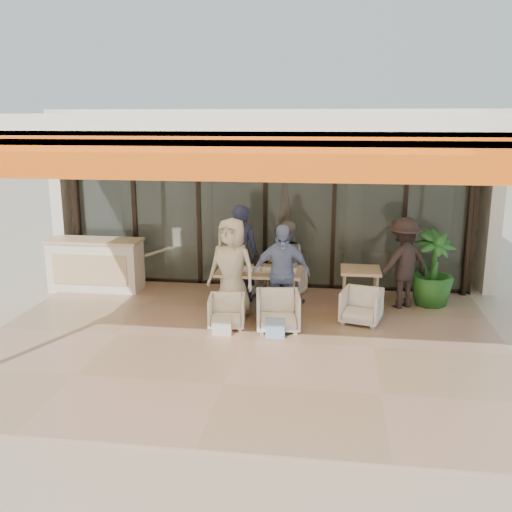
{
  "coord_description": "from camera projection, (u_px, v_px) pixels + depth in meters",
  "views": [
    {
      "loc": [
        1.33,
        -8.12,
        3.36
      ],
      "look_at": [
        0.1,
        0.9,
        1.15
      ],
      "focal_mm": 40.0,
      "sensor_mm": 36.0,
      "label": 1
    }
  ],
  "objects": [
    {
      "name": "interior_block",
      "position": [
        278.0,
        167.0,
        13.38
      ],
      "size": [
        9.05,
        3.62,
        3.52
      ],
      "color": "silver",
      "rests_on": "ground"
    },
    {
      "name": "diner_navy",
      "position": [
        240.0,
        254.0,
        10.53
      ],
      "size": [
        0.69,
        0.47,
        1.84
      ],
      "primitive_type": "imported",
      "rotation": [
        0.0,
        0.0,
        3.1
      ],
      "color": "#1A1C39",
      "rests_on": "ground"
    },
    {
      "name": "diner_cream",
      "position": [
        232.0,
        269.0,
        9.67
      ],
      "size": [
        0.97,
        0.78,
        1.74
      ],
      "primitive_type": "imported",
      "rotation": [
        0.0,
        0.0,
        -0.29
      ],
      "color": "beige",
      "rests_on": "ground"
    },
    {
      "name": "standing_woman",
      "position": [
        403.0,
        263.0,
        10.17
      ],
      "size": [
        1.24,
        1.1,
        1.66
      ],
      "primitive_type": "imported",
      "rotation": [
        0.0,
        0.0,
        3.71
      ],
      "color": "black",
      "rests_on": "ground"
    },
    {
      "name": "host_counter",
      "position": [
        96.0,
        264.0,
        11.31
      ],
      "size": [
        1.85,
        0.65,
        1.04
      ],
      "color": "silver",
      "rests_on": "ground"
    },
    {
      "name": "side_chair",
      "position": [
        361.0,
        305.0,
        9.52
      ],
      "size": [
        0.76,
        0.73,
        0.65
      ],
      "primitive_type": "imported",
      "rotation": [
        0.0,
        0.0,
        -0.26
      ],
      "color": "white",
      "rests_on": "ground"
    },
    {
      "name": "side_table",
      "position": [
        360.0,
        275.0,
        10.17
      ],
      "size": [
        0.7,
        0.7,
        0.74
      ],
      "color": "tan",
      "rests_on": "ground"
    },
    {
      "name": "chair_near_right",
      "position": [
        278.0,
        309.0,
        9.2
      ],
      "size": [
        0.77,
        0.74,
        0.71
      ],
      "primitive_type": "imported",
      "rotation": [
        0.0,
        0.0,
        0.14
      ],
      "color": "white",
      "rests_on": "ground"
    },
    {
      "name": "terrace_structure",
      "position": [
        237.0,
        126.0,
        7.77
      ],
      "size": [
        8.0,
        6.0,
        3.4
      ],
      "color": "silver",
      "rests_on": "ground"
    },
    {
      "name": "terrace_floor",
      "position": [
        242.0,
        341.0,
        8.79
      ],
      "size": [
        8.0,
        6.0,
        0.01
      ],
      "primitive_type": "cube",
      "color": "tan",
      "rests_on": "ground"
    },
    {
      "name": "potted_palm",
      "position": [
        432.0,
        269.0,
        10.32
      ],
      "size": [
        1.07,
        1.07,
        1.41
      ],
      "primitive_type": "imported",
      "rotation": [
        0.0,
        0.0,
        0.52
      ],
      "color": "#1E5919",
      "rests_on": "ground"
    },
    {
      "name": "chair_near_left",
      "position": [
        227.0,
        310.0,
        9.32
      ],
      "size": [
        0.64,
        0.61,
        0.6
      ],
      "primitive_type": "imported",
      "rotation": [
        0.0,
        0.0,
        0.12
      ],
      "color": "white",
      "rests_on": "ground"
    },
    {
      "name": "diner_periwinkle",
      "position": [
        281.0,
        273.0,
        9.57
      ],
      "size": [
        1.03,
        0.57,
        1.66
      ],
      "primitive_type": "imported",
      "rotation": [
        0.0,
        0.0,
        0.17
      ],
      "color": "#7B99CE",
      "rests_on": "ground"
    },
    {
      "name": "tote_bag_cream",
      "position": [
        222.0,
        326.0,
        8.97
      ],
      "size": [
        0.3,
        0.1,
        0.34
      ],
      "primitive_type": "cube",
      "color": "silver",
      "rests_on": "ground"
    },
    {
      "name": "ground",
      "position": [
        242.0,
        342.0,
        8.79
      ],
      "size": [
        70.0,
        70.0,
        0.0
      ],
      "primitive_type": "plane",
      "color": "#C6B293",
      "rests_on": "ground"
    },
    {
      "name": "chair_far_left",
      "position": [
        245.0,
        277.0,
        11.15
      ],
      "size": [
        0.79,
        0.77,
        0.65
      ],
      "primitive_type": "imported",
      "rotation": [
        0.0,
        0.0,
        2.82
      ],
      "color": "white",
      "rests_on": "ground"
    },
    {
      "name": "chair_far_right",
      "position": [
        288.0,
        280.0,
        11.04
      ],
      "size": [
        0.76,
        0.74,
        0.62
      ],
      "primitive_type": "imported",
      "rotation": [
        0.0,
        0.0,
        2.79
      ],
      "color": "white",
      "rests_on": "ground"
    },
    {
      "name": "tote_bag_blue",
      "position": [
        275.0,
        329.0,
        8.86
      ],
      "size": [
        0.3,
        0.1,
        0.34
      ],
      "primitive_type": "cube",
      "color": "#99BFD8",
      "rests_on": "ground"
    },
    {
      "name": "glass_storefront",
      "position": [
        265.0,
        209.0,
        11.3
      ],
      "size": [
        8.08,
        0.1,
        3.2
      ],
      "color": "#9EADA3",
      "rests_on": "ground"
    },
    {
      "name": "diner_grey",
      "position": [
        286.0,
        263.0,
        10.45
      ],
      "size": [
        0.77,
        0.6,
        1.55
      ],
      "primitive_type": "imported",
      "rotation": [
        0.0,
        0.0,
        3.12
      ],
      "color": "slate",
      "rests_on": "ground"
    },
    {
      "name": "dining_table",
      "position": [
        259.0,
        273.0,
        10.1
      ],
      "size": [
        1.5,
        0.9,
        0.93
      ],
      "color": "tan",
      "rests_on": "ground"
    }
  ]
}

